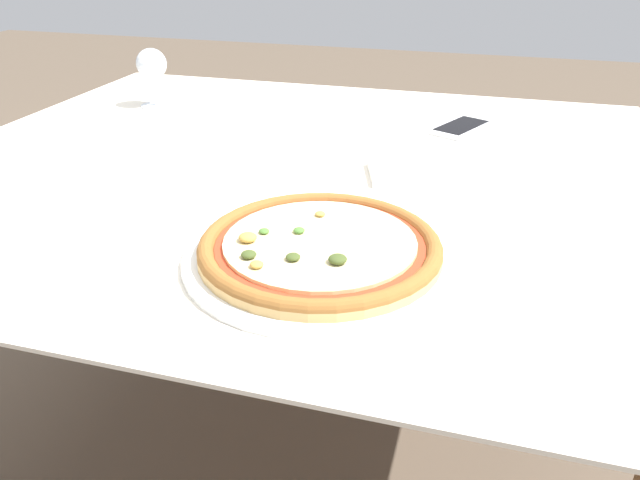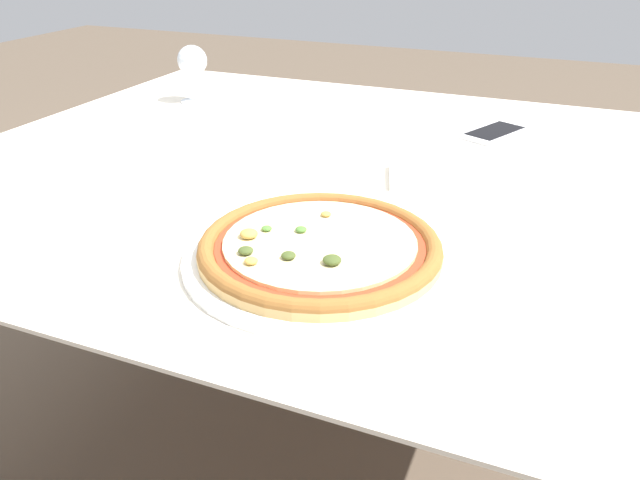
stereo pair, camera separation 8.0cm
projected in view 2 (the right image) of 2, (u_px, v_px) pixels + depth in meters
name	position (u px, v px, depth m)	size (l,w,h in m)	color
ground_plane	(315.00, 445.00, 1.46)	(10.00, 10.00, 0.00)	brown
dining_table	(314.00, 198.00, 1.17)	(1.35, 1.19, 0.70)	brown
pizza_plate	(320.00, 249.00, 0.81)	(0.36, 0.36, 0.04)	white
fork	(45.00, 201.00, 0.98)	(0.04, 0.17, 0.00)	silver
wine_glass_far_left	(192.00, 63.00, 1.48)	(0.07, 0.07, 0.13)	silver
cell_phone	(495.00, 133.00, 1.28)	(0.12, 0.16, 0.01)	white
napkin_folded	(433.00, 178.00, 1.06)	(0.18, 0.15, 0.01)	silver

